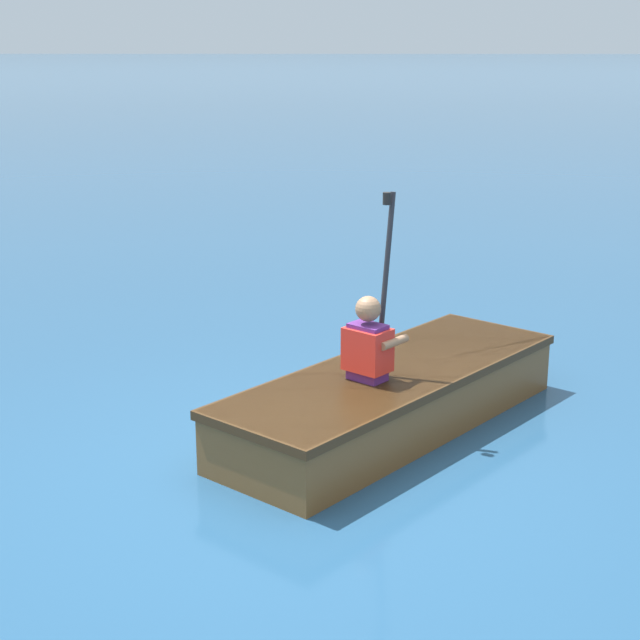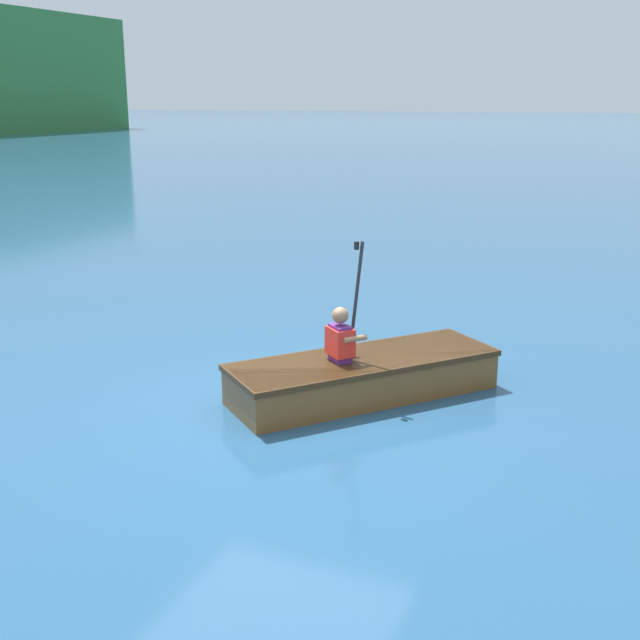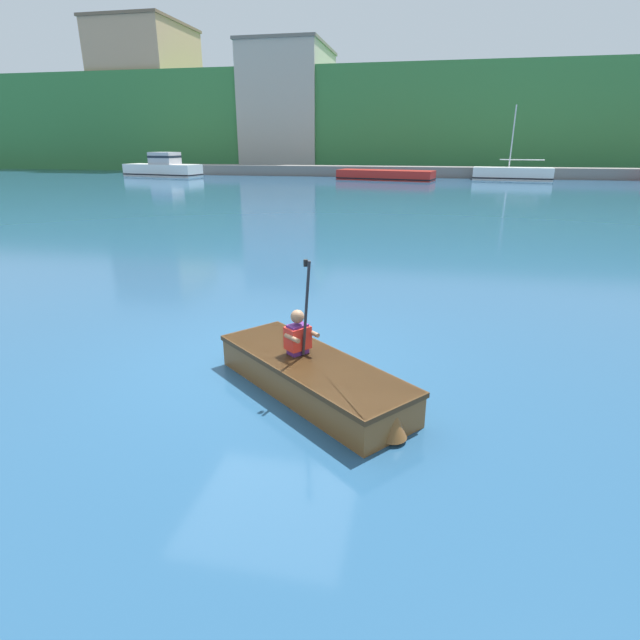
{
  "view_description": "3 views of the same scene",
  "coord_description": "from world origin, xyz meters",
  "px_view_note": "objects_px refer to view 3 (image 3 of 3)",
  "views": [
    {
      "loc": [
        -5.59,
        -0.29,
        2.64
      ],
      "look_at": [
        0.8,
        -0.19,
        0.78
      ],
      "focal_mm": 55.0,
      "sensor_mm": 36.0,
      "label": 1
    },
    {
      "loc": [
        -6.71,
        -3.42,
        3.08
      ],
      "look_at": [
        0.8,
        -0.19,
        0.78
      ],
      "focal_mm": 45.0,
      "sensor_mm": 36.0,
      "label": 2
    },
    {
      "loc": [
        2.02,
        -6.11,
        2.94
      ],
      "look_at": [
        0.8,
        -0.19,
        0.78
      ],
      "focal_mm": 28.0,
      "sensor_mm": 36.0,
      "label": 3
    }
  ],
  "objects_px": {
    "moored_boat_dock_west_end": "(163,168)",
    "moored_boat_dock_center_far": "(512,174)",
    "moored_boat_dock_west_inner": "(385,175)",
    "person_paddler": "(298,334)",
    "rowboat_foreground": "(314,375)"
  },
  "relations": [
    {
      "from": "moored_boat_dock_center_far",
      "to": "moored_boat_dock_west_inner",
      "type": "bearing_deg",
      "value": -169.4
    },
    {
      "from": "moored_boat_dock_west_end",
      "to": "person_paddler",
      "type": "distance_m",
      "value": 43.92
    },
    {
      "from": "person_paddler",
      "to": "moored_boat_dock_west_inner",
      "type": "bearing_deg",
      "value": 92.88
    },
    {
      "from": "moored_boat_dock_center_far",
      "to": "rowboat_foreground",
      "type": "bearing_deg",
      "value": -101.59
    },
    {
      "from": "moored_boat_dock_west_end",
      "to": "moored_boat_dock_west_inner",
      "type": "relative_size",
      "value": 0.93
    },
    {
      "from": "rowboat_foreground",
      "to": "person_paddler",
      "type": "height_order",
      "value": "person_paddler"
    },
    {
      "from": "rowboat_foreground",
      "to": "person_paddler",
      "type": "bearing_deg",
      "value": 140.28
    },
    {
      "from": "person_paddler",
      "to": "moored_boat_dock_west_end",
      "type": "bearing_deg",
      "value": 120.24
    },
    {
      "from": "moored_boat_dock_west_inner",
      "to": "moored_boat_dock_center_far",
      "type": "height_order",
      "value": "moored_boat_dock_center_far"
    },
    {
      "from": "moored_boat_dock_west_inner",
      "to": "rowboat_foreground",
      "type": "bearing_deg",
      "value": -86.77
    },
    {
      "from": "moored_boat_dock_west_inner",
      "to": "rowboat_foreground",
      "type": "relative_size",
      "value": 2.91
    },
    {
      "from": "moored_boat_dock_west_end",
      "to": "person_paddler",
      "type": "xyz_separation_m",
      "value": [
        22.12,
        -37.94,
        -0.04
      ]
    },
    {
      "from": "moored_boat_dock_west_end",
      "to": "moored_boat_dock_center_far",
      "type": "relative_size",
      "value": 1.2
    },
    {
      "from": "moored_boat_dock_west_end",
      "to": "moored_boat_dock_west_inner",
      "type": "xyz_separation_m",
      "value": [
        20.25,
        -0.71,
        -0.38
      ]
    },
    {
      "from": "moored_boat_dock_center_far",
      "to": "person_paddler",
      "type": "xyz_separation_m",
      "value": [
        -8.31,
        -39.14,
        0.21
      ]
    }
  ]
}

